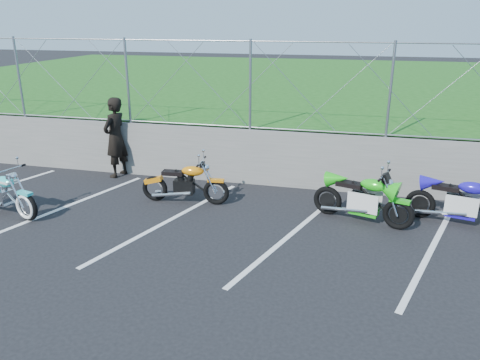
% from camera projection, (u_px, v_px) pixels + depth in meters
% --- Properties ---
extents(ground, '(90.00, 90.00, 0.00)m').
position_uv_depth(ground, '(149.00, 242.00, 8.21)').
color(ground, black).
rests_on(ground, ground).
extents(retaining_wall, '(30.00, 0.22, 1.30)m').
position_uv_depth(retaining_wall, '(209.00, 154.00, 11.20)').
color(retaining_wall, '#62625D').
rests_on(retaining_wall, ground).
extents(grass_field, '(30.00, 20.00, 1.30)m').
position_uv_depth(grass_field, '(279.00, 93.00, 20.36)').
color(grass_field, '#194F15').
rests_on(grass_field, ground).
extents(chain_link_fence, '(28.00, 0.03, 2.00)m').
position_uv_depth(chain_link_fence, '(208.00, 84.00, 10.66)').
color(chain_link_fence, gray).
rests_on(chain_link_fence, retaining_wall).
extents(parking_lines, '(18.29, 4.31, 0.01)m').
position_uv_depth(parking_lines, '(230.00, 226.00, 8.85)').
color(parking_lines, silver).
rests_on(parking_lines, ground).
extents(cruiser_turquoise, '(1.97, 0.73, 1.00)m').
position_uv_depth(cruiser_turquoise, '(3.00, 195.00, 9.28)').
color(cruiser_turquoise, black).
rests_on(cruiser_turquoise, ground).
extents(naked_orange, '(1.90, 0.64, 0.94)m').
position_uv_depth(naked_orange, '(186.00, 185.00, 9.84)').
color(naked_orange, black).
rests_on(naked_orange, ground).
extents(sportbike_green, '(1.91, 0.79, 1.02)m').
position_uv_depth(sportbike_green, '(364.00, 200.00, 8.89)').
color(sportbike_green, black).
rests_on(sportbike_green, ground).
extents(sportbike_blue, '(1.90, 0.70, 1.00)m').
position_uv_depth(sportbike_blue, '(461.00, 203.00, 8.78)').
color(sportbike_blue, black).
rests_on(sportbike_blue, ground).
extents(person_standing, '(0.60, 0.79, 1.96)m').
position_uv_depth(person_standing, '(115.00, 138.00, 11.34)').
color(person_standing, black).
rests_on(person_standing, ground).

